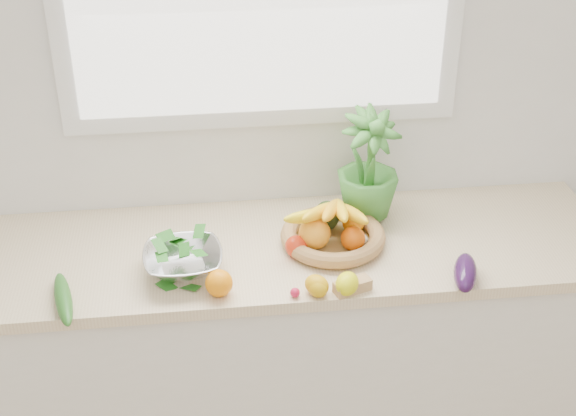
{
  "coord_description": "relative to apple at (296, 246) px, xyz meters",
  "views": [
    {
      "loc": [
        -0.2,
        -0.21,
        2.34
      ],
      "look_at": [
        0.05,
        1.93,
        1.05
      ],
      "focal_mm": 50.0,
      "sensor_mm": 36.0,
      "label": 1
    }
  ],
  "objects": [
    {
      "name": "garlic_a",
      "position": [
        0.21,
        0.04,
        -0.01
      ],
      "size": [
        0.06,
        0.06,
        0.04
      ],
      "primitive_type": "ellipsoid",
      "rotation": [
        0.0,
        0.0,
        0.39
      ],
      "color": "silver",
      "rests_on": "countertop"
    },
    {
      "name": "countertop",
      "position": [
        -0.07,
        0.07,
        -0.06
      ],
      "size": [
        2.24,
        0.62,
        0.04
      ],
      "primitive_type": "cube",
      "color": "beige",
      "rests_on": "counter_cabinet"
    },
    {
      "name": "back_wall",
      "position": [
        -0.07,
        0.37,
        0.41
      ],
      "size": [
        4.5,
        0.02,
        2.7
      ],
      "primitive_type": "cube",
      "color": "white",
      "rests_on": "ground"
    },
    {
      "name": "counter_cabinet",
      "position": [
        -0.07,
        0.07,
        -0.51
      ],
      "size": [
        2.2,
        0.58,
        0.86
      ],
      "primitive_type": "cube",
      "color": "silver",
      "rests_on": "ground"
    },
    {
      "name": "lemon_c",
      "position": [
        0.04,
        -0.2,
        -0.0
      ],
      "size": [
        0.1,
        0.1,
        0.06
      ],
      "primitive_type": "ellipsoid",
      "rotation": [
        0.0,
        0.0,
        0.76
      ],
      "color": "#D79A0B",
      "rests_on": "countertop"
    },
    {
      "name": "cucumber",
      "position": [
        -0.7,
        -0.17,
        -0.01
      ],
      "size": [
        0.1,
        0.27,
        0.05
      ],
      "primitive_type": "ellipsoid",
      "rotation": [
        0.0,
        0.0,
        0.21
      ],
      "color": "#1E5017",
      "rests_on": "countertop"
    },
    {
      "name": "garlic_b",
      "position": [
        0.2,
        0.05,
        -0.01
      ],
      "size": [
        0.07,
        0.07,
        0.05
      ],
      "primitive_type": "ellipsoid",
      "rotation": [
        0.0,
        0.0,
        -0.27
      ],
      "color": "white",
      "rests_on": "countertop"
    },
    {
      "name": "garlic_c",
      "position": [
        0.17,
        -0.07,
        -0.01
      ],
      "size": [
        0.06,
        0.06,
        0.04
      ],
      "primitive_type": "ellipsoid",
      "rotation": [
        0.0,
        0.0,
        -0.24
      ],
      "color": "white",
      "rests_on": "countertop"
    },
    {
      "name": "eggplant",
      "position": [
        0.49,
        -0.2,
        0.0
      ],
      "size": [
        0.12,
        0.2,
        0.07
      ],
      "primitive_type": "ellipsoid",
      "rotation": [
        0.0,
        0.0,
        -0.31
      ],
      "color": "#2B0F3A",
      "rests_on": "countertop"
    },
    {
      "name": "lemon_a",
      "position": [
        0.04,
        -0.21,
        -0.01
      ],
      "size": [
        0.08,
        0.09,
        0.06
      ],
      "primitive_type": "ellipsoid",
      "rotation": [
        0.0,
        0.0,
        0.46
      ],
      "color": "#DCA50B",
      "rests_on": "countertop"
    },
    {
      "name": "lemon_b",
      "position": [
        0.12,
        -0.21,
        -0.0
      ],
      "size": [
        0.1,
        0.11,
        0.07
      ],
      "primitive_type": "ellipsoid",
      "rotation": [
        0.0,
        0.0,
        -0.49
      ],
      "color": "yellow",
      "rests_on": "countertop"
    },
    {
      "name": "ginger",
      "position": [
        0.14,
        -0.2,
        -0.02
      ],
      "size": [
        0.12,
        0.08,
        0.04
      ],
      "primitive_type": "cube",
      "rotation": [
        0.0,
        0.0,
        0.34
      ],
      "color": "tan",
      "rests_on": "countertop"
    },
    {
      "name": "apple",
      "position": [
        0.0,
        0.0,
        0.0
      ],
      "size": [
        0.08,
        0.08,
        0.07
      ],
      "primitive_type": "sphere",
      "rotation": [
        0.0,
        0.0,
        0.11
      ],
      "color": "red",
      "rests_on": "countertop"
    },
    {
      "name": "radish",
      "position": [
        -0.03,
        -0.21,
        -0.02
      ],
      "size": [
        0.04,
        0.04,
        0.03
      ],
      "primitive_type": "sphere",
      "rotation": [
        0.0,
        0.0,
        0.27
      ],
      "color": "red",
      "rests_on": "countertop"
    },
    {
      "name": "potted_herb",
      "position": [
        0.27,
        0.2,
        0.17
      ],
      "size": [
        0.28,
        0.28,
        0.38
      ],
      "primitive_type": "imported",
      "rotation": [
        0.0,
        0.0,
        0.42
      ],
      "color": "#3C832F",
      "rests_on": "countertop"
    },
    {
      "name": "orange_loose",
      "position": [
        -0.25,
        -0.17,
        0.01
      ],
      "size": [
        0.1,
        0.1,
        0.08
      ],
      "primitive_type": "sphere",
      "rotation": [
        0.0,
        0.0,
        0.34
      ],
      "color": "orange",
      "rests_on": "countertop"
    },
    {
      "name": "colander_with_spinach",
      "position": [
        -0.35,
        -0.05,
        0.03
      ],
      "size": [
        0.25,
        0.25,
        0.12
      ],
      "color": "white",
      "rests_on": "countertop"
    },
    {
      "name": "fruit_basket",
      "position": [
        0.12,
        0.06,
        0.01
      ],
      "size": [
        0.44,
        0.44,
        0.18
      ],
      "color": "#AC8D4C",
      "rests_on": "countertop"
    }
  ]
}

